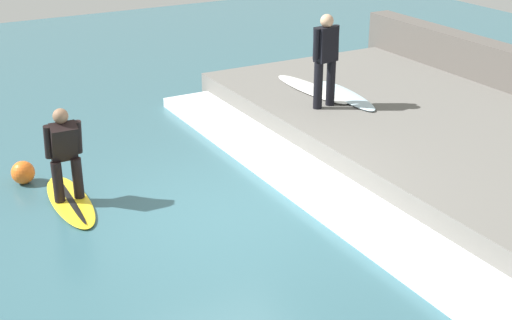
% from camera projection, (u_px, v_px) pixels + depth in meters
% --- Properties ---
extents(ground_plane, '(28.00, 28.00, 0.00)m').
position_uv_depth(ground_plane, '(223.00, 214.00, 9.79)').
color(ground_plane, '#335B66').
extents(concrete_ledge, '(4.40, 9.75, 0.48)m').
position_uv_depth(concrete_ledge, '(452.00, 143.00, 11.57)').
color(concrete_ledge, '#66635E').
rests_on(concrete_ledge, ground_plane).
extents(wave_foam_crest, '(0.95, 9.27, 0.17)m').
position_uv_depth(wave_foam_crest, '(315.00, 185.00, 10.44)').
color(wave_foam_crest, silver).
rests_on(wave_foam_crest, ground_plane).
extents(surfboard_riding, '(0.57, 1.88, 0.07)m').
position_uv_depth(surfboard_riding, '(70.00, 201.00, 10.10)').
color(surfboard_riding, yellow).
rests_on(surfboard_riding, ground_plane).
extents(surfer_riding, '(0.52, 0.41, 1.35)m').
position_uv_depth(surfer_riding, '(64.00, 150.00, 9.79)').
color(surfer_riding, black).
rests_on(surfer_riding, surfboard_riding).
extents(surfer_waiting_near, '(0.55, 0.29, 1.62)m').
position_uv_depth(surfer_waiting_near, '(326.00, 56.00, 12.14)').
color(surfer_waiting_near, black).
rests_on(surfer_waiting_near, concrete_ledge).
extents(surfboard_waiting_near, '(0.67, 1.93, 0.06)m').
position_uv_depth(surfboard_waiting_near, '(346.00, 95.00, 12.99)').
color(surfboard_waiting_near, silver).
rests_on(surfboard_waiting_near, concrete_ledge).
extents(surfboard_spare, '(0.58, 2.11, 0.06)m').
position_uv_depth(surfboard_spare, '(311.00, 89.00, 13.34)').
color(surfboard_spare, white).
rests_on(surfboard_spare, concrete_ledge).
extents(marker_buoy, '(0.35, 0.35, 0.35)m').
position_uv_depth(marker_buoy, '(23.00, 172.00, 10.65)').
color(marker_buoy, orange).
rests_on(marker_buoy, ground_plane).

